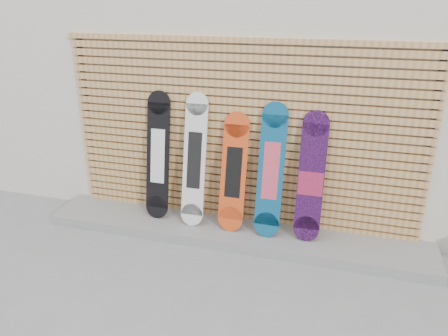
# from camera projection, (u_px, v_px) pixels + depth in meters

# --- Properties ---
(ground) EXTENTS (80.00, 80.00, 0.00)m
(ground) POSITION_uv_depth(u_px,v_px,m) (230.00, 270.00, 4.62)
(ground) COLOR gray
(ground) RESTS_ON ground
(building) EXTENTS (12.00, 5.00, 3.60)m
(building) POSITION_uv_depth(u_px,v_px,m) (319.00, 56.00, 6.95)
(building) COLOR beige
(building) RESTS_ON ground
(concrete_step) EXTENTS (4.60, 0.70, 0.12)m
(concrete_step) POSITION_uv_depth(u_px,v_px,m) (233.00, 232.00, 5.25)
(concrete_step) COLOR gray
(concrete_step) RESTS_ON ground
(slat_wall) EXTENTS (4.26, 0.08, 2.29)m
(slat_wall) POSITION_uv_depth(u_px,v_px,m) (240.00, 134.00, 5.08)
(slat_wall) COLOR #B7834C
(slat_wall) RESTS_ON ground
(snowboard_0) EXTENTS (0.29, 0.31, 1.55)m
(snowboard_0) POSITION_uv_depth(u_px,v_px,m) (158.00, 156.00, 5.29)
(snowboard_0) COLOR black
(snowboard_0) RESTS_ON concrete_step
(snowboard_1) EXTENTS (0.27, 0.36, 1.57)m
(snowboard_1) POSITION_uv_depth(u_px,v_px,m) (194.00, 160.00, 5.14)
(snowboard_1) COLOR silver
(snowboard_1) RESTS_ON concrete_step
(snowboard_2) EXTENTS (0.30, 0.36, 1.37)m
(snowboard_2) POSITION_uv_depth(u_px,v_px,m) (234.00, 172.00, 5.05)
(snowboard_2) COLOR #D34216
(snowboard_2) RESTS_ON concrete_step
(snowboard_3) EXTENTS (0.29, 0.37, 1.51)m
(snowboard_3) POSITION_uv_depth(u_px,v_px,m) (271.00, 171.00, 4.91)
(snowboard_3) COLOR navy
(snowboard_3) RESTS_ON concrete_step
(snowboard_4) EXTENTS (0.29, 0.34, 1.45)m
(snowboard_4) POSITION_uv_depth(u_px,v_px,m) (311.00, 178.00, 4.82)
(snowboard_4) COLOR black
(snowboard_4) RESTS_ON concrete_step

